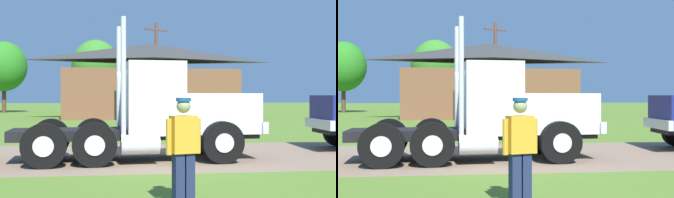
% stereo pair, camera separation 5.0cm
% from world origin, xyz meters
% --- Properties ---
extents(ground_plane, '(200.00, 200.00, 0.00)m').
position_xyz_m(ground_plane, '(0.00, 0.00, 0.00)').
color(ground_plane, '#557728').
extents(dirt_track, '(120.00, 6.48, 0.01)m').
position_xyz_m(dirt_track, '(0.00, 0.00, 0.00)').
color(dirt_track, '#876E57').
rests_on(dirt_track, ground_plane).
extents(truck_foreground_white, '(7.05, 2.87, 3.89)m').
position_xyz_m(truck_foreground_white, '(0.09, -0.82, 1.29)').
color(truck_foreground_white, black).
rests_on(truck_foreground_white, ground_plane).
extents(visitor_walking_mid, '(0.60, 0.36, 1.78)m').
position_xyz_m(visitor_walking_mid, '(-0.17, -6.23, 0.98)').
color(visitor_walking_mid, gold).
rests_on(visitor_walking_mid, ground_plane).
extents(shed_building, '(14.64, 5.81, 6.06)m').
position_xyz_m(shed_building, '(1.60, 22.81, 2.93)').
color(shed_building, brown).
rests_on(shed_building, ground_plane).
extents(utility_pole_far, '(2.01, 1.15, 8.01)m').
position_xyz_m(utility_pole_far, '(2.24, 24.26, 4.25)').
color(utility_pole_far, brown).
rests_on(utility_pole_far, ground_plane).
extents(tree_mid, '(4.86, 4.86, 7.66)m').
position_xyz_m(tree_mid, '(-13.05, 36.45, 4.97)').
color(tree_mid, '#513823').
rests_on(tree_mid, ground_plane).
extents(tree_right, '(4.94, 4.94, 7.59)m').
position_xyz_m(tree_right, '(-3.17, 33.33, 4.86)').
color(tree_right, '#513823').
rests_on(tree_right, ground_plane).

